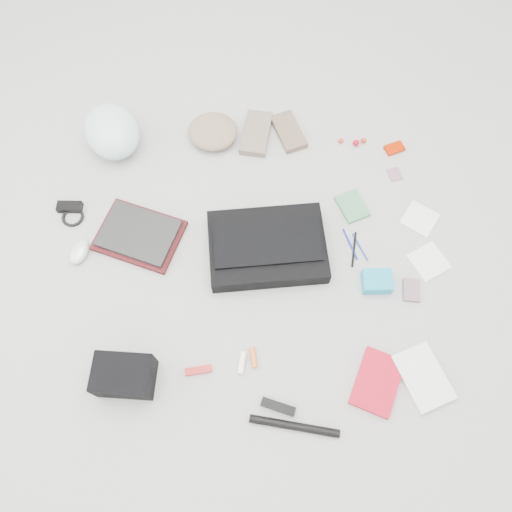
{
  "coord_description": "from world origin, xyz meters",
  "views": [
    {
      "loc": [
        -0.03,
        -0.79,
        1.83
      ],
      "look_at": [
        0.0,
        0.0,
        0.05
      ],
      "focal_mm": 35.0,
      "sensor_mm": 36.0,
      "label": 1
    }
  ],
  "objects_px": {
    "bike_helmet": "(112,131)",
    "book_red": "(377,382)",
    "camera_bag": "(124,376)",
    "laptop": "(138,233)",
    "messenger_bag": "(267,247)",
    "accordion_wallet": "(377,282)"
  },
  "relations": [
    {
      "from": "camera_bag",
      "to": "accordion_wallet",
      "type": "bearing_deg",
      "value": 25.33
    },
    {
      "from": "bike_helmet",
      "to": "book_red",
      "type": "distance_m",
      "value": 1.49
    },
    {
      "from": "bike_helmet",
      "to": "book_red",
      "type": "bearing_deg",
      "value": -69.88
    },
    {
      "from": "book_red",
      "to": "accordion_wallet",
      "type": "xyz_separation_m",
      "value": [
        0.05,
        0.38,
        0.02
      ]
    },
    {
      "from": "camera_bag",
      "to": "book_red",
      "type": "distance_m",
      "value": 0.9
    },
    {
      "from": "messenger_bag",
      "to": "camera_bag",
      "type": "relative_size",
      "value": 2.27
    },
    {
      "from": "camera_bag",
      "to": "book_red",
      "type": "bearing_deg",
      "value": 2.96
    },
    {
      "from": "messenger_bag",
      "to": "accordion_wallet",
      "type": "xyz_separation_m",
      "value": [
        0.42,
        -0.16,
        -0.01
      ]
    },
    {
      "from": "camera_bag",
      "to": "bike_helmet",
      "type": "bearing_deg",
      "value": 102.47
    },
    {
      "from": "camera_bag",
      "to": "book_red",
      "type": "relative_size",
      "value": 0.92
    },
    {
      "from": "messenger_bag",
      "to": "book_red",
      "type": "xyz_separation_m",
      "value": [
        0.37,
        -0.53,
        -0.03
      ]
    },
    {
      "from": "messenger_bag",
      "to": "book_red",
      "type": "relative_size",
      "value": 2.09
    },
    {
      "from": "laptop",
      "to": "book_red",
      "type": "bearing_deg",
      "value": -13.18
    },
    {
      "from": "laptop",
      "to": "camera_bag",
      "type": "xyz_separation_m",
      "value": [
        -0.01,
        -0.57,
        0.03
      ]
    },
    {
      "from": "laptop",
      "to": "book_red",
      "type": "relative_size",
      "value": 1.34
    },
    {
      "from": "messenger_bag",
      "to": "camera_bag",
      "type": "height_order",
      "value": "camera_bag"
    },
    {
      "from": "laptop",
      "to": "camera_bag",
      "type": "distance_m",
      "value": 0.57
    },
    {
      "from": "laptop",
      "to": "camera_bag",
      "type": "relative_size",
      "value": 1.46
    },
    {
      "from": "laptop",
      "to": "book_red",
      "type": "xyz_separation_m",
      "value": [
        0.89,
        -0.62,
        -0.02
      ]
    },
    {
      "from": "accordion_wallet",
      "to": "messenger_bag",
      "type": "bearing_deg",
      "value": 160.25
    },
    {
      "from": "camera_bag",
      "to": "messenger_bag",
      "type": "bearing_deg",
      "value": 48.97
    },
    {
      "from": "laptop",
      "to": "camera_bag",
      "type": "bearing_deg",
      "value": -69.14
    }
  ]
}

